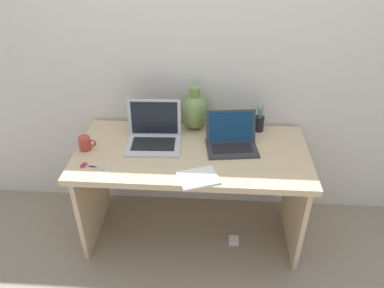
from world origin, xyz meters
name	(u,v)px	position (x,y,z in m)	size (l,w,h in m)	color
ground_plane	(192,232)	(0.00, 0.00, 0.00)	(6.00, 6.00, 0.00)	gray
back_wall	(196,53)	(0.00, 0.38, 1.20)	(4.40, 0.04, 2.40)	silver
desk	(192,170)	(0.00, 0.00, 0.56)	(1.45, 0.69, 0.71)	#D1B78C
laptop_left	(154,132)	(-0.25, 0.09, 0.78)	(0.35, 0.28, 0.26)	silver
laptop_right	(231,138)	(0.24, 0.07, 0.77)	(0.34, 0.27, 0.22)	#333338
green_vase	(195,111)	(0.00, 0.28, 0.84)	(0.18, 0.18, 0.30)	#75934C
notebook_stack	(198,178)	(0.05, -0.28, 0.72)	(0.21, 0.17, 0.01)	white
coffee_mug	(85,143)	(-0.66, -0.02, 0.75)	(0.11, 0.07, 0.09)	#B23D33
pen_cup	(259,123)	(0.43, 0.28, 0.77)	(0.07, 0.07, 0.19)	black
scissors	(88,166)	(-0.60, -0.20, 0.71)	(0.15, 0.06, 0.01)	#B7B7BC
power_brick	(234,240)	(0.30, -0.08, 0.01)	(0.07, 0.07, 0.03)	white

